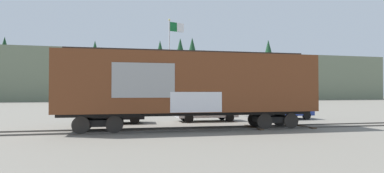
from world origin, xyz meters
TOP-DOWN VIEW (x-y plane):
  - ground_plane at (0.00, 0.00)m, footprint 260.00×260.00m
  - track at (0.98, -0.02)m, footprint 60.02×4.03m
  - freight_car at (0.51, -0.00)m, footprint 14.88×3.27m
  - flagpole at (1.46, 11.58)m, footprint 1.63×0.62m
  - hillside at (-0.06, 73.56)m, footprint 149.25×28.92m
  - parked_car_black at (-3.86, 4.75)m, footprint 4.21×2.24m
  - parked_car_silver at (2.76, 4.78)m, footprint 4.53×2.02m
  - parked_car_blue at (9.31, 4.90)m, footprint 4.53×2.01m

SIDE VIEW (x-z plane):
  - ground_plane at x=0.00m, z-range 0.00..0.00m
  - track at x=0.98m, z-range 0.00..0.08m
  - parked_car_black at x=-3.86m, z-range 0.01..1.68m
  - parked_car_silver at x=2.76m, z-range -0.01..1.70m
  - parked_car_blue at x=9.31m, z-range 0.00..1.70m
  - freight_car at x=0.51m, z-range 0.33..4.94m
  - flagpole at x=1.46m, z-range 1.37..10.56m
  - hillside at x=-0.06m, z-range -2.21..15.15m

